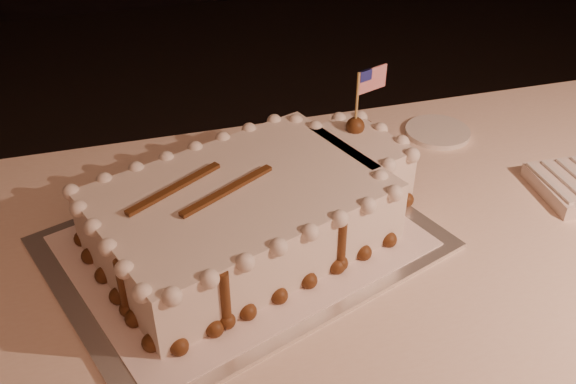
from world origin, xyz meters
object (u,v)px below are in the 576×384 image
object	(u,v)px
banquet_table	(358,364)
cake_board	(242,243)
sheet_cake	(257,208)
side_plate	(438,132)

from	to	relation	value
banquet_table	cake_board	distance (m)	0.44
banquet_table	sheet_cake	xyz separation A→B (m)	(-0.20, 0.02, 0.44)
sheet_cake	side_plate	distance (m)	0.51
banquet_table	sheet_cake	size ratio (longest dim) A/B	4.05
sheet_cake	cake_board	bearing A→B (deg)	-159.41
sheet_cake	side_plate	bearing A→B (deg)	27.44
banquet_table	side_plate	world-z (taller)	side_plate
banquet_table	cake_board	bearing A→B (deg)	178.78
banquet_table	side_plate	size ratio (longest dim) A/B	17.43
banquet_table	cake_board	size ratio (longest dim) A/B	4.00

